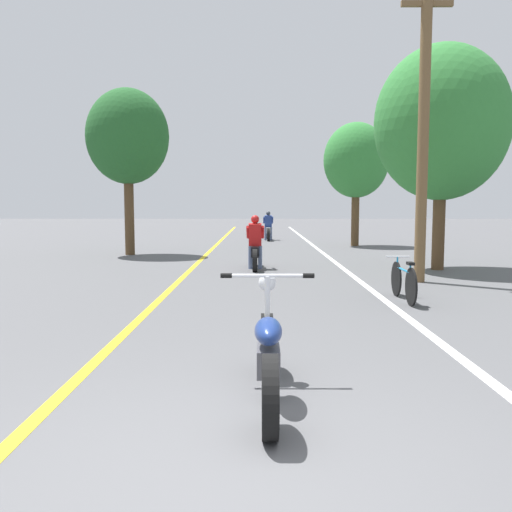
{
  "coord_description": "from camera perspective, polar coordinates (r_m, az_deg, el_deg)",
  "views": [
    {
      "loc": [
        0.1,
        -3.46,
        1.73
      ],
      "look_at": [
        0.06,
        5.17,
        0.9
      ],
      "focal_mm": 38.0,
      "sensor_mm": 36.0,
      "label": 1
    }
  ],
  "objects": [
    {
      "name": "utility_pole",
      "position": [
        12.59,
        17.21,
        12.76
      ],
      "size": [
        1.1,
        0.24,
        6.56
      ],
      "color": "brown",
      "rests_on": "ground"
    },
    {
      "name": "lane_stripe_edge",
      "position": [
        16.86,
        8.03,
        -0.42
      ],
      "size": [
        0.14,
        48.0,
        0.01
      ],
      "primitive_type": "cube",
      "color": "white",
      "rests_on": "ground"
    },
    {
      "name": "lane_stripe_center",
      "position": [
        16.81,
        -5.85,
        -0.42
      ],
      "size": [
        0.14,
        48.0,
        0.01
      ],
      "primitive_type": "cube",
      "color": "yellow",
      "rests_on": "ground"
    },
    {
      "name": "roadside_tree_right_far",
      "position": [
        22.78,
        10.5,
        9.82
      ],
      "size": [
        2.66,
        2.39,
        5.04
      ],
      "color": "#513A23",
      "rests_on": "ground"
    },
    {
      "name": "motorcycle_rider_lead",
      "position": [
        14.47,
        -0.08,
        0.78
      ],
      "size": [
        0.5,
        1.95,
        1.43
      ],
      "color": "black",
      "rests_on": "ground"
    },
    {
      "name": "roadside_tree_left",
      "position": [
        19.04,
        -13.37,
        12.05
      ],
      "size": [
        2.76,
        2.49,
        5.57
      ],
      "color": "#513A23",
      "rests_on": "ground"
    },
    {
      "name": "bicycle_parked",
      "position": [
        10.03,
        15.26,
        -2.57
      ],
      "size": [
        0.44,
        1.65,
        0.77
      ],
      "color": "black",
      "rests_on": "ground"
    },
    {
      "name": "roadside_tree_right_near",
      "position": [
        15.15,
        18.99,
        13.07
      ],
      "size": [
        3.47,
        3.12,
        5.81
      ],
      "color": "#513A23",
      "rests_on": "ground"
    },
    {
      "name": "motorcycle_rider_far",
      "position": [
        25.86,
        1.29,
        2.82
      ],
      "size": [
        0.5,
        2.04,
        1.38
      ],
      "color": "black",
      "rests_on": "ground"
    },
    {
      "name": "motorcycle_foreground",
      "position": [
        4.84,
        1.29,
        -10.21
      ],
      "size": [
        0.91,
        2.13,
        1.06
      ],
      "color": "black",
      "rests_on": "ground"
    },
    {
      "name": "ground_plane",
      "position": [
        3.87,
        -1.32,
        -21.1
      ],
      "size": [
        120.0,
        120.0,
        0.0
      ],
      "primitive_type": "plane",
      "color": "#515154"
    }
  ]
}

